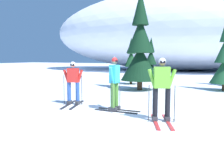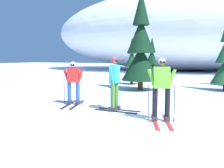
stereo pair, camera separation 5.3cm
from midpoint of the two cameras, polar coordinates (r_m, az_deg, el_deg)
ground_plane at (r=8.33m, az=0.61°, el=-6.71°), size 120.00×120.00×0.00m
skier_lime_jacket at (r=7.24m, az=11.56°, el=-0.88°), size 1.06×1.77×1.85m
skier_red_jacket at (r=9.77m, az=-8.75°, el=0.39°), size 0.95×1.82×1.69m
skier_cyan_jacket at (r=8.51m, az=0.82°, el=0.23°), size 1.58×0.76×1.86m
pine_tree_far_left at (r=17.15m, az=4.68°, el=4.44°), size 1.23×1.23×3.19m
pine_tree_left at (r=19.74m, az=9.24°, el=4.87°), size 1.32×1.32×3.41m
pine_tree_center_left at (r=14.05m, az=6.76°, el=8.06°), size 2.14×2.14×5.55m
snow_ridge_background at (r=36.38m, az=15.54°, el=11.70°), size 37.82×21.10×10.95m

